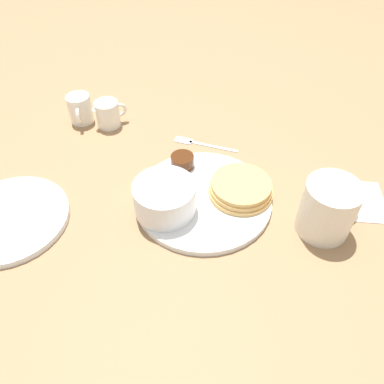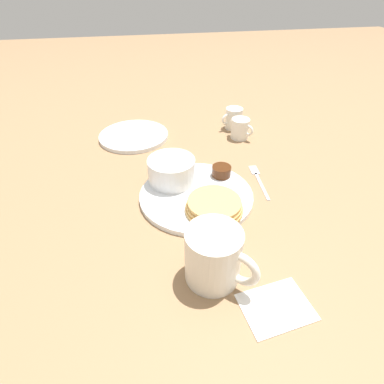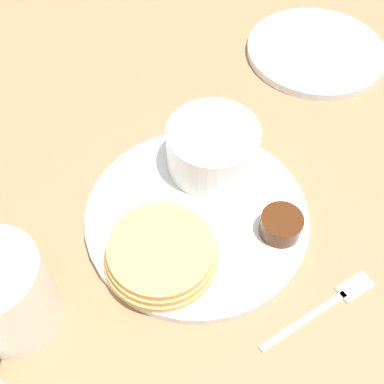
{
  "view_description": "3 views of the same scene",
  "coord_description": "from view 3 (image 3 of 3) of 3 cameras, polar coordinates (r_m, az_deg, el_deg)",
  "views": [
    {
      "loc": [
        -0.48,
        -0.09,
        0.52
      ],
      "look_at": [
        -0.01,
        0.02,
        0.03
      ],
      "focal_mm": 35.0,
      "sensor_mm": 36.0,
      "label": 1
    },
    {
      "loc": [
        -0.11,
        -0.53,
        0.43
      ],
      "look_at": [
        -0.01,
        -0.01,
        0.03
      ],
      "focal_mm": 28.0,
      "sensor_mm": 36.0,
      "label": 2
    },
    {
      "loc": [
        0.24,
        -0.19,
        0.47
      ],
      "look_at": [
        -0.01,
        -0.0,
        0.05
      ],
      "focal_mm": 45.0,
      "sensor_mm": 36.0,
      "label": 3
    }
  ],
  "objects": [
    {
      "name": "ground_plane",
      "position": [
        0.56,
        0.57,
        -3.16
      ],
      "size": [
        4.0,
        4.0,
        0.0
      ],
      "primitive_type": "plane",
      "color": "#93704C"
    },
    {
      "name": "pancake_stack",
      "position": [
        0.51,
        -3.68,
        -7.24
      ],
      "size": [
        0.12,
        0.12,
        0.03
      ],
      "color": "tan",
      "rests_on": "plate"
    },
    {
      "name": "coffee_mug",
      "position": [
        0.49,
        -21.59,
        -11.49
      ],
      "size": [
        0.11,
        0.11,
        0.1
      ],
      "color": "silver",
      "rests_on": "ground_plane"
    },
    {
      "name": "syrup_cup",
      "position": [
        0.54,
        10.5,
        -3.84
      ],
      "size": [
        0.05,
        0.05,
        0.02
      ],
      "color": "#47230F",
      "rests_on": "plate"
    },
    {
      "name": "plate",
      "position": [
        0.56,
        0.58,
        -2.83
      ],
      "size": [
        0.26,
        0.26,
        0.01
      ],
      "color": "white",
      "rests_on": "ground_plane"
    },
    {
      "name": "far_plate",
      "position": [
        0.79,
        14.46,
        15.86
      ],
      "size": [
        0.21,
        0.21,
        0.01
      ],
      "color": "white",
      "rests_on": "ground_plane"
    },
    {
      "name": "butter_ramekin",
      "position": [
        0.59,
        4.29,
        5.54
      ],
      "size": [
        0.04,
        0.04,
        0.04
      ],
      "color": "white",
      "rests_on": "plate"
    },
    {
      "name": "bowl",
      "position": [
        0.57,
        2.49,
        5.4
      ],
      "size": [
        0.11,
        0.11,
        0.06
      ],
      "color": "white",
      "rests_on": "plate"
    },
    {
      "name": "fork",
      "position": [
        0.53,
        16.09,
        -12.5
      ],
      "size": [
        0.03,
        0.15,
        0.0
      ],
      "color": "silver",
      "rests_on": "ground_plane"
    }
  ]
}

